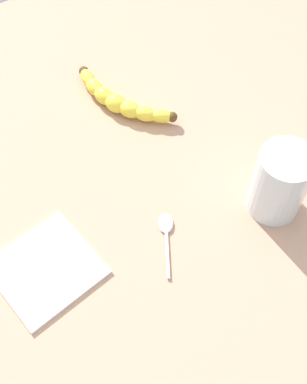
# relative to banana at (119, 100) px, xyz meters

# --- Properties ---
(wooden_tabletop) EXTENTS (1.20, 1.20, 0.03)m
(wooden_tabletop) POSITION_rel_banana_xyz_m (-0.03, -0.18, -0.03)
(wooden_tabletop) COLOR tan
(wooden_tabletop) RESTS_ON ground
(banana) EXTENTS (0.10, 0.21, 0.03)m
(banana) POSITION_rel_banana_xyz_m (0.00, 0.00, 0.00)
(banana) COLOR yellow
(banana) RESTS_ON wooden_tabletop
(smoothie_glass) EXTENTS (0.09, 0.09, 0.12)m
(smoothie_glass) POSITION_rel_banana_xyz_m (0.09, -0.32, 0.04)
(smoothie_glass) COLOR silver
(smoothie_glass) RESTS_ON wooden_tabletop
(teaspoon) EXTENTS (0.07, 0.10, 0.01)m
(teaspoon) POSITION_rel_banana_xyz_m (-0.08, -0.26, -0.01)
(teaspoon) COLOR silver
(teaspoon) RESTS_ON wooden_tabletop
(folded_napkin) EXTENTS (0.16, 0.15, 0.01)m
(folded_napkin) POSITION_rel_banana_xyz_m (-0.27, -0.22, -0.01)
(folded_napkin) COLOR white
(folded_napkin) RESTS_ON wooden_tabletop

